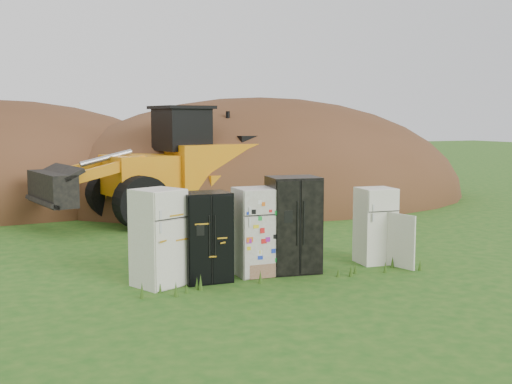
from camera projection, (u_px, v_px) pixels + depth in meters
ground at (279, 272)px, 12.96m from camera, size 120.00×120.00×0.00m
fridge_leftmost at (158, 238)px, 11.85m from camera, size 1.04×1.02×1.81m
fridge_black_side at (206, 237)px, 12.20m from camera, size 0.91×0.73×1.71m
fridge_sticker at (255, 232)px, 12.69m from camera, size 0.80×0.74×1.74m
fridge_dark_mid at (293, 224)px, 12.94m from camera, size 1.10×0.94×1.94m
fridge_open_door at (375, 226)px, 13.74m from camera, size 0.80×0.75×1.62m
wheel_loader at (156, 164)px, 19.20m from camera, size 7.59×4.11×3.48m
dirt_mound_right at (260, 197)px, 25.28m from camera, size 17.02×12.48×7.83m
dirt_mound_back at (115, 186)px, 29.52m from camera, size 17.31×11.54×5.69m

